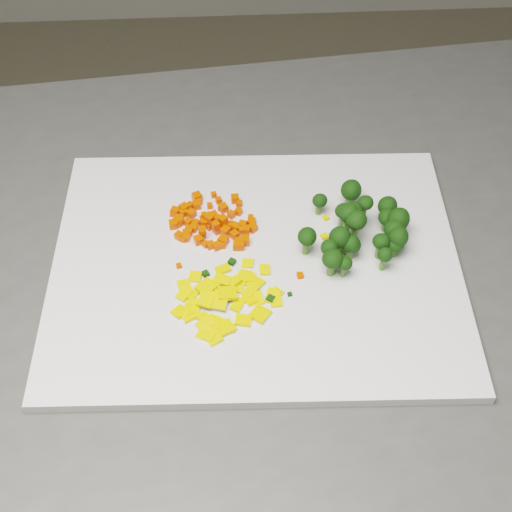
{
  "coord_description": "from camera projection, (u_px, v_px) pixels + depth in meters",
  "views": [
    {
      "loc": [
        -0.3,
        -0.65,
        1.59
      ],
      "look_at": [
        -0.27,
        -0.09,
        0.92
      ],
      "focal_mm": 50.0,
      "sensor_mm": 36.0,
      "label": 1
    }
  ],
  "objects": [
    {
      "name": "carrot_cube_29",
      "position": [
        252.0,
        221.0,
        0.92
      ],
      "size": [
        0.01,
        0.01,
        0.01
      ],
      "primitive_type": "cube",
      "rotation": [
        0.0,
        0.0,
        1.14
      ],
      "color": "#EA3402",
      "rests_on": "carrot_pile"
    },
    {
      "name": "carrot_cube_13",
      "position": [
        214.0,
        215.0,
        0.92
      ],
      "size": [
        0.01,
        0.01,
        0.01
      ],
      "primitive_type": "cube",
      "rotation": [
        0.0,
        0.0,
        1.95
      ],
      "color": "#EA3402",
      "rests_on": "carrot_pile"
    },
    {
      "name": "carrot_cube_17",
      "position": [
        182.0,
        212.0,
        0.93
      ],
      "size": [
        0.01,
        0.01,
        0.01
      ],
      "primitive_type": "cube",
      "rotation": [
        0.0,
        0.0,
        3.01
      ],
      "color": "#EA3402",
      "rests_on": "carrot_pile"
    },
    {
      "name": "pepper_chunk_1",
      "position": [
        239.0,
        286.0,
        0.85
      ],
      "size": [
        0.02,
        0.02,
        0.01
      ],
      "primitive_type": "cube",
      "rotation": [
        0.04,
        -0.06,
        1.23
      ],
      "color": "yellow",
      "rests_on": "pepper_pile"
    },
    {
      "name": "carrot_cube_69",
      "position": [
        205.0,
        219.0,
        0.92
      ],
      "size": [
        0.01,
        0.01,
        0.01
      ],
      "primitive_type": "cube",
      "rotation": [
        0.0,
        0.0,
        2.14
      ],
      "color": "#EA3402",
      "rests_on": "carrot_pile"
    },
    {
      "name": "carrot_cube_26",
      "position": [
        183.0,
        213.0,
        0.93
      ],
      "size": [
        0.01,
        0.01,
        0.01
      ],
      "primitive_type": "cube",
      "rotation": [
        0.0,
        0.0,
        2.33
      ],
      "color": "#EA3402",
      "rests_on": "carrot_pile"
    },
    {
      "name": "pepper_chunk_36",
      "position": [
        206.0,
        287.0,
        0.84
      ],
      "size": [
        0.03,
        0.03,
        0.01
      ],
      "primitive_type": "cube",
      "rotation": [
        -0.02,
        -0.02,
        0.72
      ],
      "color": "yellow",
      "rests_on": "pepper_pile"
    },
    {
      "name": "pepper_chunk_19",
      "position": [
        243.0,
        320.0,
        0.82
      ],
      "size": [
        0.02,
        0.02,
        0.01
      ],
      "primitive_type": "cube",
      "rotation": [
        -0.03,
        0.01,
        1.36
      ],
      "color": "yellow",
      "rests_on": "pepper_pile"
    },
    {
      "name": "stray_bit_5",
      "position": [
        232.0,
        262.0,
        0.87
      ],
      "size": [
        0.01,
        0.01,
        0.01
      ],
      "primitive_type": "cube",
      "rotation": [
        0.0,
        0.0,
        0.99
      ],
      "color": "black",
      "rests_on": "cutting_board"
    },
    {
      "name": "carrot_cube_19",
      "position": [
        232.0,
        226.0,
        0.91
      ],
      "size": [
        0.01,
        0.01,
        0.01
      ],
      "primitive_type": "cube",
      "rotation": [
        0.0,
        0.0,
        1.21
      ],
      "color": "#EA3402",
      "rests_on": "carrot_pile"
    },
    {
      "name": "carrot_cube_11",
      "position": [
        235.0,
        199.0,
        0.94
      ],
      "size": [
        0.01,
        0.01,
        0.01
      ],
      "primitive_type": "cube",
      "rotation": [
        0.0,
        0.0,
        0.04
      ],
      "color": "#EA3402",
      "rests_on": "carrot_pile"
    },
    {
      "name": "stray_bit_9",
      "position": [
        179.0,
        266.0,
        0.87
      ],
      "size": [
        0.01,
        0.01,
        0.0
      ],
      "primitive_type": "cube",
      "rotation": [
        0.0,
        0.0,
        1.84
      ],
      "color": "#EA3402",
      "rests_on": "cutting_board"
    },
    {
      "name": "carrot_cube_43",
      "position": [
        223.0,
        208.0,
        0.93
      ],
      "size": [
        0.01,
        0.01,
        0.01
      ],
      "primitive_type": "cube",
      "rotation": [
        0.0,
        0.0,
        2.0
      ],
      "color": "#EA3402",
      "rests_on": "carrot_pile"
    },
    {
      "name": "carrot_cube_10",
      "position": [
        203.0,
        231.0,
        0.89
      ],
      "size": [
        0.01,
        0.01,
        0.01
      ],
      "primitive_type": "cube",
      "rotation": [
        0.0,
        0.0,
        0.0
      ],
      "color": "#EA3402",
      "rests_on": "carrot_pile"
    },
    {
      "name": "broccoli_floret_12",
      "position": [
        343.0,
        216.0,
        0.9
      ],
      "size": [
        0.03,
        0.03,
        0.04
      ],
      "primitive_type": null,
      "color": "black",
      "rests_on": "broccoli_pile"
    },
    {
      "name": "carrot_cube_44",
      "position": [
        238.0,
        227.0,
        0.91
      ],
      "size": [
        0.01,
        0.01,
        0.01
      ],
      "primitive_type": "cube",
      "rotation": [
        0.0,
        0.0,
        0.86
      ],
      "color": "#EA3402",
      "rests_on": "carrot_pile"
    },
    {
      "name": "broccoli_floret_20",
      "position": [
        345.0,
        246.0,
        0.88
      ],
      "size": [
        0.03,
        0.03,
        0.03
      ],
      "primitive_type": null,
      "color": "black",
      "rests_on": "broccoli_pile"
    },
    {
      "name": "pepper_chunk_38",
      "position": [
        238.0,
        305.0,
        0.83
      ],
      "size": [
        0.02,
        0.02,
        0.01
      ],
      "primitive_type": "cube",
      "rotation": [
        -0.01,
        0.08,
        1.06
      ],
      "color": "yellow",
      "rests_on": "pepper_pile"
    },
    {
      "name": "broccoli_floret_2",
      "position": [
        355.0,
        225.0,
        0.87
      ],
      "size": [
        0.04,
        0.04,
        0.04
      ],
      "primitive_type": null,
      "color": "black",
      "rests_on": "broccoli_pile"
    },
    {
      "name": "carrot_cube_9",
      "position": [
        213.0,
        218.0,
        0.91
      ],
      "size": [
        0.01,
        0.01,
        0.01
      ],
      "primitive_type": "cube",
      "rotation": [
        0.0,
        0.0,
        1.59
      ],
      "color": "#EA3402",
      "rests_on": "carrot_pile"
    },
    {
      "name": "pepper_chunk_30",
      "position": [
        207.0,
        320.0,
        0.82
      ],
      "size": [
        0.03,
        0.02,
        0.01
      ],
      "primitive_type": "cube",
      "rotation": [
        0.13,
        -0.14,
        2.42
      ],
      "color": "yellow",
      "rests_on": "pepper_pile"
    },
    {
      "name": "pepper_chunk_34",
      "position": [
        227.0,
        293.0,
        0.84
      ],
      "size": [
        0.02,
        0.02,
        0.01
      ],
      "primitive_type": "cube",
      "rotation": [
        -0.07,
        0.11,
        0.07
      ],
      "color": "yellow",
      "rests_on": "pepper_pile"
    },
    {
      "name": "carrot_cube_38",
      "position": [
        239.0,
        203.0,
        0.94
      ],
      "size": [
        0.01,
        0.01,
        0.01
      ],
      "primitive_type": "cube",
      "rotation": [
        0.0,
        0.0,
        2.84
      ],
      "color": "#EA3402",
      "rests_on": "carrot_pile"
    },
    {
      "name": "carrot_cube_67",
      "position": [
        212.0,
        215.0,
        0.91
      ],
      "size": [
        0.01,
        0.01,
        0.01
      ],
      "primitive_type": "cube",
      "rotation": [
        0.0,
        0.0,
        3.0
      ],
      "color": "#EA3402",
      "rests_on": "carrot_pile"
    },
    {
      "name": "pepper_chunk_31",
      "position": [
        206.0,
        336.0,
        0.8
      ],
      "size": [
        0.02,
        0.02,
        0.01
      ],
      "primitive_type": "cube",
      "rotation": [
        -0.06,
        0.15,
        2.68
      ],
      "color": "yellow",
      "rests_on": "pepper_pile"
    },
    {
      "name": "carrot_cube_6",
      "position": [
        222.0,
        207.0,
        0.93
      ],
      "size": [
        0.01,
        0.01,
        0.01
      ],
      "primitive_type": "cube",
      "rotation": [
        0.0,
        0.0,
        1.36
      ],
      "color": "#EA3402",
      "rests_on": "carrot_pile"
    },
    {
      "name": "stray_bit_3",
      "position": [
        212.0,
        301.0,
        0.83
      ],
      "size": [
        0.01,
        0.01,
        0.0
      ],
      "primitive_type": "cube",
      "rotation": [
        0.0,
        0.0,
        0.65
      ],
      "color": "#EA3402",
      "rests_on": "cutting_board"
    },
    {
      "name": "broccoli_floret_0",
      "position": [
        396.0,
        242.0,
        0.87
      ],
      "size": [
        0.03,
        0.03,
        0.04
      ],
      "primitive_type": null,
      "color": "black",
      "rests_on": "broccoli_pile"
    },
    {
      "name": "broccoli_floret_15",
      "position": [
        386.0,
        221.0,
        0.9
      ],
      "size": [
        0.03,
        0.03,
        0.03
      ],
      "primitive_type": null,
      "color": "black",
      "rests_on": "broccoli_pile"
    },
    {
      "name": "pepper_chunk_39",
      "position": [
        255.0,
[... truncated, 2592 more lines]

